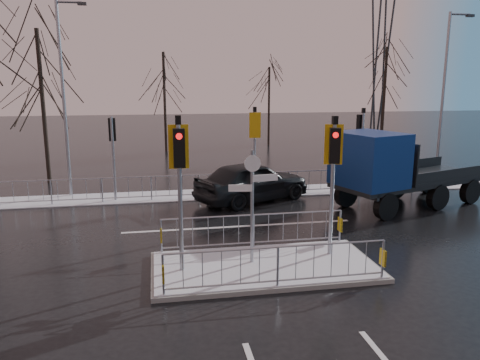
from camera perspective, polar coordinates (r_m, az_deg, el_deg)
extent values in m
plane|color=black|center=(12.85, 2.96, -10.77)|extent=(120.00, 120.00, 0.00)
cube|color=silver|center=(20.90, -2.45, -1.69)|extent=(30.00, 2.00, 0.04)
cube|color=silver|center=(16.34, -0.11, -5.68)|extent=(8.00, 0.15, 0.01)
cube|color=slate|center=(12.83, 2.96, -10.53)|extent=(6.00, 3.00, 0.12)
cube|color=silver|center=(12.80, 2.97, -10.22)|extent=(5.85, 2.85, 0.03)
cube|color=gold|center=(11.01, -9.35, -11.16)|extent=(0.05, 0.28, 0.42)
cube|color=gold|center=(12.30, 17.03, -9.02)|extent=(0.05, 0.28, 0.42)
cube|color=gold|center=(13.60, -9.60, -6.61)|extent=(0.05, 0.28, 0.42)
cube|color=gold|center=(14.66, 12.10, -5.33)|extent=(0.05, 0.28, 0.42)
cylinder|color=gray|center=(11.90, -7.30, -2.45)|extent=(0.11, 0.11, 3.80)
cube|color=black|center=(11.46, -7.43, 3.87)|extent=(0.28, 0.22, 0.95)
cylinder|color=red|center=(11.32, -7.44, 5.30)|extent=(0.16, 0.04, 0.16)
cube|color=#DEA10D|center=(11.71, -7.50, 4.05)|extent=(0.50, 0.03, 1.10)
cube|color=black|center=(11.57, -7.57, 7.28)|extent=(0.14, 0.14, 0.22)
cylinder|color=gray|center=(13.18, 11.15, -1.38)|extent=(0.11, 0.11, 3.70)
cube|color=black|center=(12.77, 11.47, 4.11)|extent=(0.33, 0.28, 0.95)
cylinder|color=red|center=(12.63, 11.58, 5.39)|extent=(0.16, 0.08, 0.16)
cube|color=#DEA10D|center=(13.02, 11.34, 4.27)|extent=(0.49, 0.16, 1.10)
cube|color=black|center=(12.88, 11.50, 7.18)|extent=(0.14, 0.14, 0.22)
cylinder|color=gray|center=(12.42, 1.48, -3.41)|extent=(0.09, 0.09, 3.10)
cube|color=silver|center=(12.31, 3.10, 0.27)|extent=(0.70, 0.14, 0.18)
cube|color=silver|center=(12.23, 0.03, -1.00)|extent=(0.62, 0.15, 0.18)
cylinder|color=silver|center=(12.13, 1.54, 2.03)|extent=(0.44, 0.03, 0.44)
cylinder|color=gray|center=(20.15, -15.17, 2.52)|extent=(0.11, 0.11, 3.50)
cube|color=black|center=(20.17, -15.32, 5.96)|extent=(0.28, 0.22, 0.95)
cylinder|color=red|center=(20.25, -15.34, 6.84)|extent=(0.16, 0.04, 0.16)
cylinder|color=gray|center=(20.51, 1.78, 3.24)|extent=(0.11, 0.11, 3.60)
cube|color=black|center=(20.53, 1.69, 6.76)|extent=(0.28, 0.22, 0.95)
cylinder|color=red|center=(20.61, 1.64, 7.62)|extent=(0.16, 0.04, 0.16)
cube|color=#DEA10D|center=(20.29, 1.84, 6.70)|extent=(0.50, 0.03, 1.10)
cube|color=black|center=(20.31, 1.81, 8.60)|extent=(0.14, 0.14, 0.22)
cylinder|color=gray|center=(22.11, 14.57, 3.37)|extent=(0.11, 0.11, 3.50)
cube|color=black|center=(22.10, 14.44, 6.51)|extent=(0.33, 0.28, 0.95)
cylinder|color=red|center=(22.16, 14.30, 7.31)|extent=(0.16, 0.08, 0.16)
cube|color=black|center=(21.92, 14.83, 8.20)|extent=(0.14, 0.14, 0.22)
imported|color=black|center=(19.53, 1.50, -0.16)|extent=(5.37, 3.93, 1.70)
cylinder|color=black|center=(17.77, 17.36, -3.10)|extent=(1.05, 0.61, 1.01)
cylinder|color=black|center=(19.22, 12.79, -1.72)|extent=(1.05, 0.61, 1.01)
cylinder|color=black|center=(19.88, 22.96, -1.94)|extent=(1.05, 0.61, 1.01)
cylinder|color=black|center=(21.19, 18.47, -0.78)|extent=(1.05, 0.61, 1.01)
cylinder|color=black|center=(21.48, 26.27, -1.24)|extent=(1.05, 0.61, 1.01)
cylinder|color=black|center=(22.70, 21.90, -0.20)|extent=(1.05, 0.61, 1.01)
cube|color=black|center=(20.11, 20.00, -0.14)|extent=(7.04, 4.36, 0.16)
cube|color=navy|center=(18.24, 15.48, 2.44)|extent=(2.69, 2.94, 2.01)
cube|color=black|center=(18.87, 17.66, 3.86)|extent=(0.70, 1.92, 1.11)
cube|color=#2D3033|center=(18.03, 13.92, -1.20)|extent=(0.87, 2.23, 0.35)
cube|color=black|center=(20.93, 22.02, 0.56)|extent=(4.98, 3.73, 0.12)
cube|color=black|center=(19.16, 18.14, 2.30)|extent=(0.87, 2.31, 1.51)
cylinder|color=black|center=(24.61, -22.86, 8.09)|extent=(0.20, 0.20, 7.36)
cylinder|color=black|center=(33.56, -9.16, 9.29)|extent=(0.19, 0.19, 6.90)
cylinder|color=black|center=(36.64, 3.54, 8.92)|extent=(0.16, 0.16, 5.98)
cylinder|color=black|center=(36.61, 17.15, 9.49)|extent=(0.20, 0.20, 7.36)
cylinder|color=gray|center=(24.03, 23.45, 8.74)|extent=(0.14, 0.14, 8.00)
cylinder|color=gray|center=(24.47, 25.27, 17.81)|extent=(1.00, 0.10, 0.10)
cube|color=#2D3033|center=(24.75, 26.25, 17.53)|extent=(0.35, 0.18, 0.12)
cylinder|color=gray|center=(21.36, -20.67, 8.93)|extent=(0.14, 0.14, 8.20)
cylinder|color=gray|center=(21.49, -20.12, 19.70)|extent=(1.00, 0.10, 0.10)
cube|color=#2D3033|center=(21.41, -18.71, 19.69)|extent=(0.35, 0.18, 0.12)
cylinder|color=#2D3033|center=(47.49, 17.28, 17.60)|extent=(1.18, 1.18, 19.97)
cylinder|color=#2D3033|center=(46.97, 15.91, 17.75)|extent=(1.18, 1.18, 19.97)
cylinder|color=#2D3033|center=(46.43, 17.99, 17.70)|extent=(1.18, 1.18, 19.97)
cylinder|color=#2D3033|center=(45.89, 16.60, 17.85)|extent=(1.18, 1.18, 19.97)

